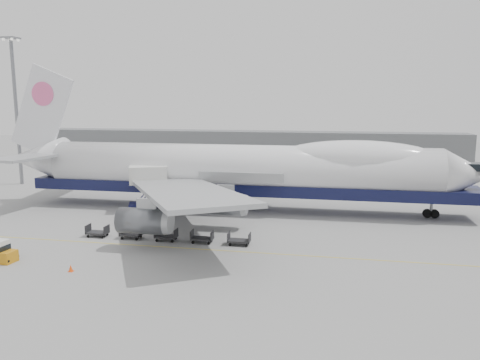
# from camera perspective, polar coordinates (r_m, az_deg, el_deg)

# --- Properties ---
(ground) EXTENTS (260.00, 260.00, 0.00)m
(ground) POSITION_cam_1_polar(r_m,az_deg,el_deg) (53.09, -2.73, -6.48)
(ground) COLOR gray
(ground) RESTS_ON ground
(apron_line) EXTENTS (60.00, 0.15, 0.01)m
(apron_line) POSITION_cam_1_polar(r_m,az_deg,el_deg) (47.54, -4.47, -8.43)
(apron_line) COLOR gold
(apron_line) RESTS_ON ground
(hangar) EXTENTS (110.00, 8.00, 7.00)m
(hangar) POSITION_cam_1_polar(r_m,az_deg,el_deg) (122.08, 0.51, 4.36)
(hangar) COLOR slate
(hangar) RESTS_ON ground
(floodlight_mast) EXTENTS (2.40, 2.40, 25.43)m
(floodlight_mast) POSITION_cam_1_polar(r_m,az_deg,el_deg) (91.36, -25.66, 8.41)
(floodlight_mast) COLOR slate
(floodlight_mast) RESTS_ON ground
(airliner) EXTENTS (67.00, 55.30, 19.98)m
(airliner) POSITION_cam_1_polar(r_m,az_deg,el_deg) (63.26, 0.38, 1.37)
(airliner) COLOR white
(airliner) RESTS_ON ground
(catering_truck) EXTENTS (5.90, 4.93, 6.17)m
(catering_truck) POSITION_cam_1_polar(r_m,az_deg,el_deg) (63.72, -11.05, -0.73)
(catering_truck) COLOR navy
(catering_truck) RESTS_ON ground
(baggage_tug) EXTENTS (2.91, 1.78, 2.02)m
(baggage_tug) POSITION_cam_1_polar(r_m,az_deg,el_deg) (49.10, -27.26, -7.82)
(baggage_tug) COLOR #C47E12
(baggage_tug) RESTS_ON ground
(traffic_cone) EXTENTS (0.42, 0.42, 0.62)m
(traffic_cone) POSITION_cam_1_polar(r_m,az_deg,el_deg) (44.06, -19.94, -10.08)
(traffic_cone) COLOR #FE4B0D
(traffic_cone) RESTS_ON ground
(dolly_0) EXTENTS (2.30, 1.35, 1.30)m
(dolly_0) POSITION_cam_1_polar(r_m,az_deg,el_deg) (53.89, -16.98, -6.06)
(dolly_0) COLOR #2D2D30
(dolly_0) RESTS_ON ground
(dolly_1) EXTENTS (2.30, 1.35, 1.30)m
(dolly_1) POSITION_cam_1_polar(r_m,az_deg,el_deg) (52.18, -13.11, -6.40)
(dolly_1) COLOR #2D2D30
(dolly_1) RESTS_ON ground
(dolly_2) EXTENTS (2.30, 1.35, 1.30)m
(dolly_2) POSITION_cam_1_polar(r_m,az_deg,el_deg) (50.72, -8.99, -6.73)
(dolly_2) COLOR #2D2D30
(dolly_2) RESTS_ON ground
(dolly_3) EXTENTS (2.30, 1.35, 1.30)m
(dolly_3) POSITION_cam_1_polar(r_m,az_deg,el_deg) (49.54, -4.64, -7.04)
(dolly_3) COLOR #2D2D30
(dolly_3) RESTS_ON ground
(dolly_4) EXTENTS (2.30, 1.35, 1.30)m
(dolly_4) POSITION_cam_1_polar(r_m,az_deg,el_deg) (48.65, -0.11, -7.32)
(dolly_4) COLOR #2D2D30
(dolly_4) RESTS_ON ground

